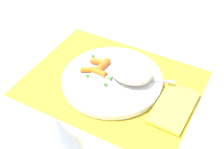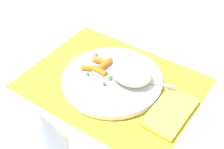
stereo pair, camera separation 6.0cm
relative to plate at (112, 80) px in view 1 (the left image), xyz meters
name	(u,v)px [view 1 (the left image)]	position (x,y,z in m)	size (l,w,h in m)	color
ground_plane	(112,84)	(0.00, 0.00, -0.01)	(2.40, 2.40, 0.00)	white
placemat	(112,83)	(0.00, 0.00, -0.01)	(0.42, 0.32, 0.01)	gold
plate	(112,80)	(0.00, 0.00, 0.00)	(0.25, 0.25, 0.01)	white
rice_mound	(131,72)	(-0.04, -0.02, 0.03)	(0.11, 0.08, 0.04)	beige
carrot_portion	(98,67)	(0.04, -0.01, 0.02)	(0.07, 0.07, 0.02)	orange
pea_scatter	(100,69)	(0.04, -0.01, 0.01)	(0.09, 0.10, 0.01)	#499536
fork	(124,78)	(-0.03, -0.01, 0.01)	(0.20, 0.08, 0.01)	silver
wine_glass	(59,138)	(-0.04, 0.27, 0.11)	(0.08, 0.08, 0.17)	silver
napkin	(174,107)	(-0.17, 0.01, 0.00)	(0.08, 0.14, 0.01)	#EAE54C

